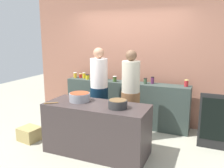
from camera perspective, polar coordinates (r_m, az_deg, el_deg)
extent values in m
plane|color=#A3A18E|center=(4.45, -1.81, -14.22)|extent=(12.00, 12.00, 0.00)
cube|color=#9D6450|center=(5.37, 4.61, 6.96)|extent=(4.80, 0.12, 3.00)
cube|color=#34403B|center=(5.23, 3.21, -4.60)|extent=(2.70, 0.36, 0.95)
cube|color=#392F2E|center=(4.04, -3.66, -10.58)|extent=(1.70, 0.70, 0.84)
cylinder|color=gold|center=(5.67, -8.76, 2.05)|extent=(0.07, 0.07, 0.11)
cylinder|color=silver|center=(5.66, -8.78, 2.68)|extent=(0.08, 0.08, 0.02)
cylinder|color=red|center=(5.64, -7.52, 1.93)|extent=(0.07, 0.07, 0.09)
cylinder|color=#D6C666|center=(5.63, -7.54, 2.42)|extent=(0.07, 0.07, 0.01)
cylinder|color=yellow|center=(5.58, -6.67, 2.01)|extent=(0.07, 0.07, 0.12)
cylinder|color=silver|center=(5.57, -6.68, 2.67)|extent=(0.07, 0.07, 0.01)
cylinder|color=gold|center=(5.43, -5.86, 1.63)|extent=(0.08, 0.08, 0.10)
cylinder|color=black|center=(5.42, -5.87, 2.22)|extent=(0.09, 0.09, 0.02)
cylinder|color=olive|center=(5.43, -3.97, 1.81)|extent=(0.07, 0.07, 0.13)
cylinder|color=silver|center=(5.42, -3.98, 2.52)|extent=(0.07, 0.07, 0.01)
cylinder|color=brown|center=(5.34, -1.48, 1.65)|extent=(0.07, 0.07, 0.12)
cylinder|color=silver|center=(5.33, -1.48, 2.36)|extent=(0.07, 0.07, 0.01)
cylinder|color=#385423|center=(5.14, 0.66, 1.16)|extent=(0.08, 0.08, 0.11)
cylinder|color=silver|center=(5.13, 0.66, 1.82)|extent=(0.08, 0.08, 0.01)
cylinder|color=#44254F|center=(5.08, 2.93, 1.15)|extent=(0.07, 0.07, 0.13)
cylinder|color=black|center=(5.07, 2.94, 1.96)|extent=(0.07, 0.07, 0.02)
cylinder|color=#94430C|center=(5.00, 5.01, 0.82)|extent=(0.08, 0.08, 0.11)
cylinder|color=silver|center=(4.99, 5.02, 1.50)|extent=(0.09, 0.09, 0.01)
cylinder|color=#364B33|center=(4.98, 7.94, 0.68)|extent=(0.07, 0.07, 0.11)
cylinder|color=black|center=(4.96, 7.96, 1.35)|extent=(0.07, 0.07, 0.01)
cylinder|color=#582549|center=(5.00, 9.62, 0.83)|extent=(0.07, 0.07, 0.13)
cylinder|color=black|center=(4.98, 9.64, 1.64)|extent=(0.07, 0.07, 0.01)
cylinder|color=#AC2227|center=(4.88, 17.27, 0.12)|extent=(0.08, 0.08, 0.12)
cylinder|color=#D6C666|center=(4.87, 17.32, 0.88)|extent=(0.08, 0.08, 0.01)
cylinder|color=gray|center=(4.09, -7.71, -3.12)|extent=(0.35, 0.35, 0.14)
cylinder|color=brown|center=(4.07, -7.74, -2.13)|extent=(0.32, 0.32, 0.00)
cylinder|color=#2D2D2D|center=(3.68, 1.38, -4.83)|extent=(0.29, 0.29, 0.13)
cylinder|color=brown|center=(3.66, 1.38, -3.83)|extent=(0.27, 0.27, 0.00)
cylinder|color=#9E703D|center=(4.06, -14.30, -4.40)|extent=(0.19, 0.15, 0.02)
cylinder|color=#0B2237|center=(4.85, -3.03, -6.11)|extent=(0.35, 0.35, 0.93)
cylinder|color=white|center=(4.67, -3.13, 2.63)|extent=(0.34, 0.34, 0.57)
sphere|color=tan|center=(4.62, -3.18, 7.38)|extent=(0.21, 0.21, 0.21)
cylinder|color=brown|center=(4.51, 4.36, -7.57)|extent=(0.34, 0.34, 0.92)
cylinder|color=beige|center=(4.32, 4.52, 1.76)|extent=(0.33, 0.33, 0.56)
sphere|color=brown|center=(4.27, 4.60, 6.81)|extent=(0.20, 0.20, 0.20)
cube|color=tan|center=(4.83, -19.03, -11.15)|extent=(0.41, 0.38, 0.25)
cube|color=black|center=(4.48, 23.19, -8.33)|extent=(0.51, 0.04, 0.97)
cube|color=black|center=(4.44, 23.24, -7.83)|extent=(0.43, 0.01, 0.74)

